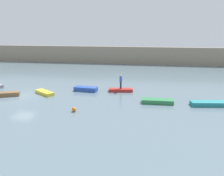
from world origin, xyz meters
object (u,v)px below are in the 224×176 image
rowboat_teal (209,104)px  rowboat_brown (7,94)px  rowboat_red (121,90)px  person_blue_shirt (121,81)px  rowboat_blue (86,89)px  rowboat_green (157,101)px  mooring_buoy (74,109)px  rowboat_yellow (45,93)px

rowboat_teal → rowboat_brown: bearing=172.7°
rowboat_red → person_blue_shirt: person_blue_shirt is taller
rowboat_brown → rowboat_teal: rowboat_brown is taller
rowboat_blue → person_blue_shirt: 4.69m
rowboat_green → person_blue_shirt: 6.19m
rowboat_green → mooring_buoy: bearing=-155.9°
person_blue_shirt → rowboat_yellow: bearing=-163.4°
person_blue_shirt → rowboat_red: bearing=0.0°
rowboat_blue → person_blue_shirt: (4.52, 0.48, 1.14)m
rowboat_red → mooring_buoy: (-3.57, -7.99, 0.03)m
rowboat_green → rowboat_teal: rowboat_teal is taller
rowboat_green → rowboat_teal: size_ratio=0.91×
rowboat_brown → rowboat_red: size_ratio=0.92×
rowboat_yellow → rowboat_teal: (19.00, -1.28, 0.04)m
rowboat_yellow → mooring_buoy: size_ratio=6.73×
rowboat_teal → person_blue_shirt: person_blue_shirt is taller
rowboat_red → mooring_buoy: 8.75m
mooring_buoy → rowboat_blue: bearing=97.2°
person_blue_shirt → mooring_buoy: size_ratio=4.14×
rowboat_blue → mooring_buoy: (0.95, -7.51, -0.05)m
rowboat_yellow → rowboat_red: bearing=51.1°
rowboat_blue → rowboat_green: bearing=-16.0°
rowboat_blue → rowboat_red: bearing=11.5°
rowboat_teal → person_blue_shirt: 10.68m
rowboat_blue → rowboat_red: 4.55m
rowboat_teal → mooring_buoy: 13.98m
rowboat_brown → person_blue_shirt: bearing=-5.0°
rowboat_yellow → rowboat_green: rowboat_green is taller
rowboat_teal → person_blue_shirt: (-9.83, 4.02, 1.19)m
person_blue_shirt → mooring_buoy: person_blue_shirt is taller
rowboat_yellow → rowboat_green: size_ratio=0.89×
rowboat_brown → rowboat_green: 17.78m
rowboat_yellow → rowboat_blue: bearing=60.4°
rowboat_yellow → rowboat_green: bearing=29.0°
rowboat_blue → rowboat_red: size_ratio=0.97×
rowboat_green → person_blue_shirt: (-4.54, 4.04, 1.19)m
rowboat_teal → mooring_buoy: bearing=-171.6°
rowboat_blue → rowboat_teal: rowboat_blue is taller
rowboat_teal → rowboat_red: bearing=149.7°
rowboat_brown → rowboat_blue: (8.71, 3.86, 0.03)m
rowboat_yellow → rowboat_red: rowboat_red is taller
rowboat_brown → rowboat_teal: bearing=-22.3°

